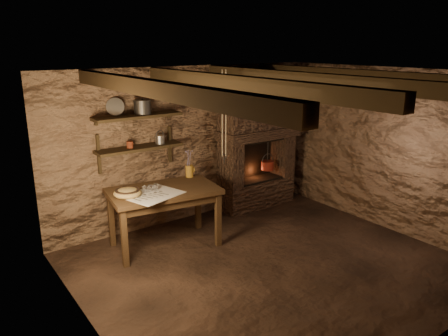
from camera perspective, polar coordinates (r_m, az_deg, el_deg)
floor at (r=5.71m, az=5.90°, el=-12.56°), size 4.50×4.50×0.00m
back_wall at (r=6.81m, az=-5.00°, el=3.02°), size 4.50×0.04×2.40m
front_wall at (r=4.08m, az=25.45°, el=-7.53°), size 4.50×0.04×2.40m
left_wall at (r=4.17m, az=-17.64°, el=-6.16°), size 0.04×4.00×2.40m
right_wall at (r=6.91m, az=20.35°, el=2.26°), size 0.04×4.00×2.40m
ceiling at (r=5.03m, az=6.69°, el=12.23°), size 4.50×4.00×0.04m
beam_far_left at (r=4.18m, az=-9.04°, el=10.18°), size 0.14×3.95×0.16m
beam_mid_left at (r=4.72m, az=2.05°, el=10.99°), size 0.14×3.95×0.16m
beam_mid_right at (r=5.38m, az=10.68°, el=11.35°), size 0.14×3.95×0.16m
beam_far_right at (r=6.14m, az=17.31°, el=11.45°), size 0.14×3.95×0.16m
shelf_lower at (r=6.27m, az=-10.96°, el=2.59°), size 1.25×0.30×0.04m
shelf_upper at (r=6.18m, az=-11.18°, el=6.65°), size 1.25×0.30×0.04m
hearth at (r=7.33m, az=4.38°, el=4.17°), size 1.43×0.51×2.30m
work_table at (r=6.07m, az=-7.78°, el=-6.16°), size 1.55×1.03×0.83m
linen_cloth at (r=5.73m, az=-9.23°, el=-3.46°), size 0.81×0.72×0.01m
pewter_cutlery_row at (r=5.71m, az=-9.13°, el=-3.42°), size 0.61×0.38×0.01m
drinking_glasses at (r=5.84m, az=-9.64°, el=-2.61°), size 0.22×0.07×0.09m
stoneware_jug at (r=6.39m, az=-4.53°, el=0.33°), size 0.14×0.14×0.40m
wooden_bowl at (r=5.73m, az=-12.49°, el=-3.22°), size 0.37×0.37×0.13m
iron_stockpot at (r=6.20m, az=-10.59°, el=7.74°), size 0.29×0.29×0.18m
tin_pan at (r=6.14m, az=-14.02°, el=7.77°), size 0.27×0.20×0.24m
small_kettle at (r=6.39m, az=-8.35°, el=3.72°), size 0.20×0.16×0.19m
rusty_tin at (r=6.20m, az=-12.18°, el=3.00°), size 0.10×0.10×0.09m
red_pot at (r=7.54m, az=5.69°, el=0.42°), size 0.27×0.27×0.54m
hanging_ropes at (r=5.94m, az=0.01°, el=7.07°), size 0.08×0.08×1.20m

